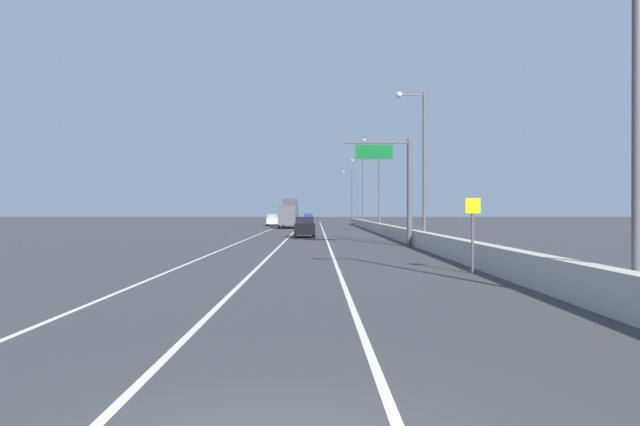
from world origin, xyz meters
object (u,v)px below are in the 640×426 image
car_blue_1 (308,219)px  lamp_post_right_fourth (361,188)px  lamp_post_right_second (421,158)px  lamp_post_right_third (377,179)px  speed_advisory_sign (473,229)px  car_silver_2 (273,220)px  lamp_post_right_fifth (351,193)px  box_truck (289,214)px  overhead_sign_gantry (399,179)px  lamp_post_right_near (628,59)px  car_black_0 (304,227)px

car_blue_1 → lamp_post_right_fourth: bearing=-40.5°
lamp_post_right_second → lamp_post_right_third: same height
speed_advisory_sign → car_silver_2: size_ratio=0.68×
car_silver_2 → lamp_post_right_second: bearing=-74.4°
speed_advisory_sign → car_blue_1: size_ratio=0.70×
lamp_post_right_second → lamp_post_right_fifth: bearing=90.0°
car_blue_1 → box_truck: size_ratio=0.46×
lamp_post_right_third → car_blue_1: lamp_post_right_third is taller
lamp_post_right_second → lamp_post_right_third: 25.69m
overhead_sign_gantry → car_silver_2: size_ratio=1.69×
lamp_post_right_second → speed_advisory_sign: bearing=-94.2°
lamp_post_right_second → car_silver_2: lamp_post_right_second is taller
lamp_post_right_near → car_blue_1: (-9.06, 84.64, -5.27)m
speed_advisory_sign → lamp_post_right_near: 9.49m
lamp_post_right_second → lamp_post_right_fourth: 51.37m
lamp_post_right_third → car_blue_1: (-8.62, 33.27, -5.27)m
lamp_post_right_third → lamp_post_right_fifth: bearing=89.8°
car_black_0 → lamp_post_right_near: bearing=-76.9°
overhead_sign_gantry → car_blue_1: overhead_sign_gantry is taller
lamp_post_right_fourth → lamp_post_right_near: bearing=-89.9°
lamp_post_right_near → lamp_post_right_fifth: size_ratio=1.00×
lamp_post_right_fifth → box_truck: size_ratio=1.20×
lamp_post_right_third → car_silver_2: 31.17m
lamp_post_right_fourth → box_truck: 16.10m
car_silver_2 → lamp_post_right_third: bearing=-61.8°
lamp_post_right_fourth → speed_advisory_sign: bearing=-91.1°
lamp_post_right_second → lamp_post_right_fifth: size_ratio=1.00×
lamp_post_right_third → lamp_post_right_fourth: bearing=89.4°
lamp_post_right_near → box_truck: 67.71m
lamp_post_right_third → box_truck: size_ratio=1.20×
speed_advisory_sign → lamp_post_right_third: (1.07, 43.16, 4.52)m
box_truck → car_silver_2: bearing=105.6°
car_black_0 → car_blue_1: bearing=90.3°
overhead_sign_gantry → speed_advisory_sign: overhead_sign_gantry is taller
car_blue_1 → box_truck: (-2.57, -18.07, 0.98)m
overhead_sign_gantry → lamp_post_right_fifth: size_ratio=0.68×
speed_advisory_sign → car_black_0: bearing=103.8°
lamp_post_right_second → lamp_post_right_near: bearing=-89.5°
car_blue_1 → box_truck: bearing=-98.1°
car_blue_1 → lamp_post_right_fifth: bearing=64.1°
lamp_post_right_second → car_black_0: lamp_post_right_second is taller
lamp_post_right_near → lamp_post_right_second: same height
overhead_sign_gantry → lamp_post_right_second: size_ratio=0.68×
lamp_post_right_fourth → car_black_0: size_ratio=2.27×
overhead_sign_gantry → lamp_post_right_fourth: 52.43m
speed_advisory_sign → lamp_post_right_near: size_ratio=0.27×
lamp_post_right_second → box_truck: (-11.41, 40.88, -4.29)m
speed_advisory_sign → lamp_post_right_second: 18.10m
lamp_post_right_second → car_blue_1: lamp_post_right_second is taller
car_blue_1 → car_silver_2: bearing=-133.6°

